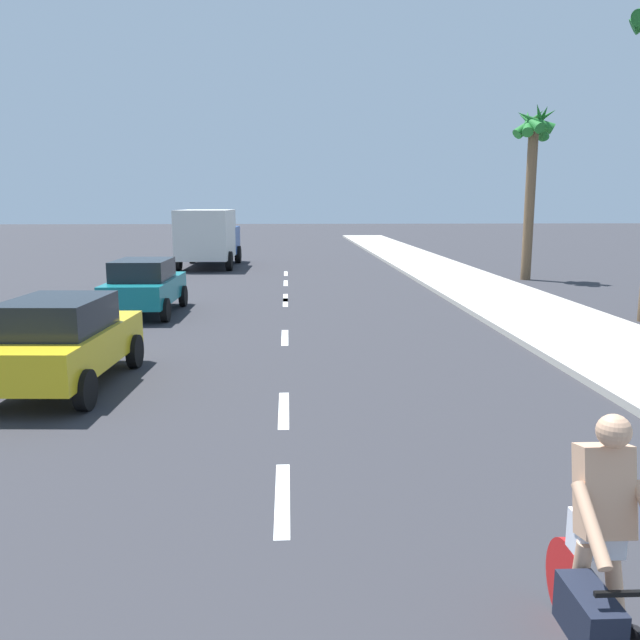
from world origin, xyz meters
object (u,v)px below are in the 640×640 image
object	(u,v)px
parked_car_teal	(145,285)
delivery_truck	(209,236)
palm_tree_far	(533,147)
parked_car_yellow	(63,340)
cyclist	(600,563)

from	to	relation	value
parked_car_teal	delivery_truck	xyz separation A→B (m)	(0.19, 13.88, 0.67)
delivery_truck	palm_tree_far	distance (m)	15.51
parked_car_teal	palm_tree_far	distance (m)	16.55
parked_car_yellow	delivery_truck	size ratio (longest dim) A/B	0.63
cyclist	parked_car_yellow	world-z (taller)	cyclist
delivery_truck	palm_tree_far	world-z (taller)	palm_tree_far
parked_car_teal	palm_tree_far	xyz separation A→B (m)	(13.91, 7.75, 4.52)
cyclist	palm_tree_far	size ratio (longest dim) A/B	0.26
parked_car_yellow	parked_car_teal	bearing A→B (deg)	94.87
cyclist	parked_car_teal	world-z (taller)	cyclist
cyclist	parked_car_teal	distance (m)	15.97
parked_car_yellow	delivery_truck	bearing A→B (deg)	93.33
parked_car_yellow	parked_car_teal	world-z (taller)	same
delivery_truck	parked_car_yellow	bearing A→B (deg)	-88.17
cyclist	delivery_truck	bearing A→B (deg)	-77.95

